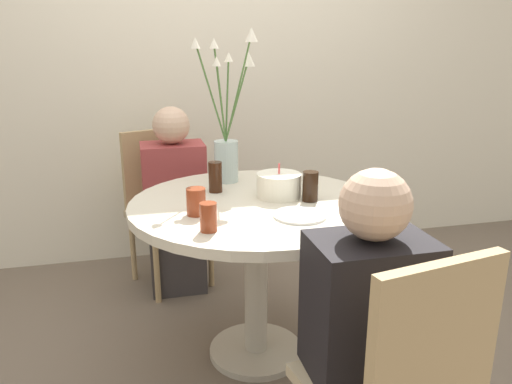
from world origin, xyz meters
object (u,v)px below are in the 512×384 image
(flower_vase, at_px, (228,137))
(drink_glass_1, at_px, (196,202))
(drink_glass_2, at_px, (215,177))
(chair_far_back, at_px, (163,199))
(drink_glass_0, at_px, (208,217))
(person_boy, at_px, (365,353))
(chair_near_front, at_px, (401,383))
(person_woman, at_px, (175,207))
(side_plate, at_px, (300,215))
(drink_glass_3, at_px, (310,186))
(birthday_cake, at_px, (279,185))

(flower_vase, bearing_deg, drink_glass_1, -115.53)
(drink_glass_2, bearing_deg, chair_far_back, 105.74)
(flower_vase, height_order, drink_glass_0, flower_vase)
(drink_glass_1, distance_m, person_boy, 0.83)
(chair_near_front, xyz_separation_m, drink_glass_0, (-0.42, 0.64, 0.29))
(chair_near_front, height_order, flower_vase, flower_vase)
(chair_near_front, bearing_deg, person_woman, -85.06)
(side_plate, xyz_separation_m, person_boy, (0.02, -0.55, -0.25))
(chair_near_front, distance_m, drink_glass_3, 0.94)
(birthday_cake, xyz_separation_m, drink_glass_0, (-0.36, -0.34, 0.00))
(birthday_cake, xyz_separation_m, drink_glass_1, (-0.38, -0.15, 0.00))
(drink_glass_0, relative_size, drink_glass_2, 0.76)
(drink_glass_2, bearing_deg, person_woman, 104.26)
(chair_far_back, distance_m, flower_vase, 0.77)
(drink_glass_1, bearing_deg, drink_glass_2, 67.01)
(chair_far_back, height_order, person_woman, person_woman)
(drink_glass_1, relative_size, person_boy, 0.10)
(flower_vase, distance_m, person_woman, 0.66)
(drink_glass_0, xyz_separation_m, person_woman, (-0.04, 1.04, -0.30))
(side_plate, distance_m, drink_glass_0, 0.37)
(drink_glass_0, xyz_separation_m, drink_glass_3, (0.47, 0.25, 0.01))
(side_plate, bearing_deg, chair_near_front, -85.76)
(drink_glass_3, distance_m, person_boy, 0.79)
(drink_glass_0, bearing_deg, drink_glass_2, 77.75)
(flower_vase, xyz_separation_m, drink_glass_1, (-0.21, -0.44, -0.16))
(drink_glass_3, bearing_deg, side_plate, -120.23)
(chair_far_back, bearing_deg, flower_vase, -83.99)
(drink_glass_0, relative_size, drink_glass_3, 0.83)
(person_boy, bearing_deg, chair_far_back, 106.19)
(drink_glass_0, xyz_separation_m, drink_glass_2, (0.10, 0.48, 0.02))
(person_woman, bearing_deg, person_boy, -74.32)
(person_woman, bearing_deg, flower_vase, -60.83)
(side_plate, height_order, drink_glass_0, drink_glass_0)
(drink_glass_3, bearing_deg, chair_near_front, -93.43)
(drink_glass_3, relative_size, person_woman, 0.12)
(person_woman, xyz_separation_m, person_boy, (0.43, -1.52, 0.00))
(birthday_cake, relative_size, flower_vase, 0.27)
(chair_near_front, relative_size, person_boy, 0.85)
(drink_glass_3, height_order, person_woman, person_woman)
(chair_far_back, xyz_separation_m, flower_vase, (0.29, -0.56, 0.45))
(drink_glass_0, bearing_deg, chair_far_back, 94.64)
(drink_glass_0, height_order, drink_glass_2, drink_glass_2)
(side_plate, height_order, drink_glass_3, drink_glass_3)
(drink_glass_1, bearing_deg, chair_far_back, 94.39)
(chair_far_back, relative_size, drink_glass_3, 7.12)
(flower_vase, xyz_separation_m, drink_glass_0, (-0.19, -0.63, -0.16))
(chair_far_back, height_order, person_boy, person_boy)
(drink_glass_0, relative_size, person_boy, 0.10)
(chair_near_front, bearing_deg, drink_glass_0, -67.08)
(flower_vase, xyz_separation_m, side_plate, (0.17, -0.56, -0.21))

